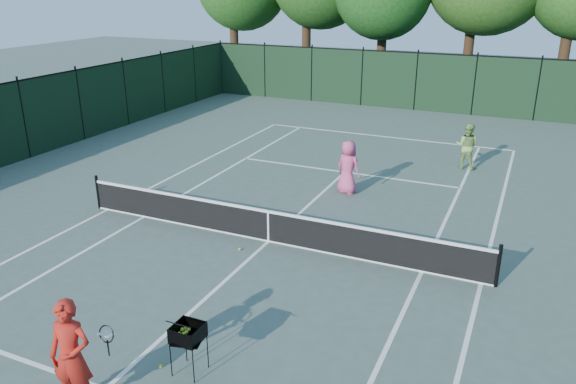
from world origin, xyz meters
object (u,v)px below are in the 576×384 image
at_px(player_green, 467,146).
at_px(coach, 71,356).
at_px(player_pink, 348,167).
at_px(loose_ball_near_cart, 161,366).
at_px(loose_ball_midcourt, 240,249).
at_px(ball_hopper, 188,333).

bearing_deg(player_green, coach, 81.34).
distance_m(player_pink, loose_ball_near_cart, 9.99).
height_order(loose_ball_near_cart, loose_ball_midcourt, same).
bearing_deg(loose_ball_midcourt, ball_hopper, -71.66).
bearing_deg(player_green, ball_hopper, 84.48).
distance_m(player_green, loose_ball_midcourt, 10.48).
xyz_separation_m(coach, player_pink, (0.87, 11.29, -0.10)).
relative_size(player_green, loose_ball_near_cart, 25.14).
bearing_deg(loose_ball_midcourt, loose_ball_near_cart, -78.39).
xyz_separation_m(loose_ball_near_cart, loose_ball_midcourt, (-0.98, 4.75, 0.00)).
relative_size(ball_hopper, loose_ball_near_cart, 14.25).
distance_m(player_pink, loose_ball_midcourt, 5.40).
xyz_separation_m(ball_hopper, loose_ball_near_cart, (-0.55, -0.14, -0.78)).
xyz_separation_m(ball_hopper, loose_ball_midcourt, (-1.53, 4.62, -0.78)).
bearing_deg(loose_ball_near_cart, player_green, 76.54).
xyz_separation_m(player_pink, loose_ball_near_cart, (-0.22, -9.95, -0.85)).
xyz_separation_m(coach, player_green, (4.05, 15.58, -0.13)).
bearing_deg(loose_ball_near_cart, ball_hopper, 13.92).
xyz_separation_m(coach, loose_ball_midcourt, (-0.33, 6.10, -0.95)).
relative_size(player_pink, loose_ball_midcourt, 26.08).
relative_size(ball_hopper, loose_ball_midcourt, 14.25).
bearing_deg(ball_hopper, loose_ball_midcourt, 94.56).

